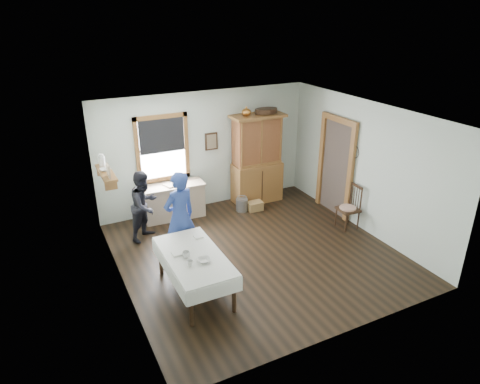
# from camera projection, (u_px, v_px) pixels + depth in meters

# --- Properties ---
(room) EXTENTS (5.01, 5.01, 2.70)m
(room) POSITION_uv_depth(u_px,v_px,m) (258.00, 189.00, 7.70)
(room) COLOR black
(room) RESTS_ON ground
(window) EXTENTS (1.18, 0.07, 1.48)m
(window) POSITION_uv_depth(u_px,v_px,m) (162.00, 145.00, 9.20)
(window) COLOR white
(window) RESTS_ON room
(doorway) EXTENTS (0.09, 1.14, 2.22)m
(doorway) POSITION_uv_depth(u_px,v_px,m) (336.00, 164.00, 9.48)
(doorway) COLOR #463A32
(doorway) RESTS_ON room
(wall_shelf) EXTENTS (0.24, 1.00, 0.44)m
(wall_shelf) POSITION_uv_depth(u_px,v_px,m) (106.00, 171.00, 7.90)
(wall_shelf) COLOR brown
(wall_shelf) RESTS_ON room
(framed_picture) EXTENTS (0.30, 0.04, 0.40)m
(framed_picture) POSITION_uv_depth(u_px,v_px,m) (211.00, 142.00, 9.70)
(framed_picture) COLOR #342212
(framed_picture) RESTS_ON room
(rug_beater) EXTENTS (0.01, 0.27, 0.27)m
(rug_beater) POSITION_uv_depth(u_px,v_px,m) (355.00, 146.00, 8.80)
(rug_beater) COLOR black
(rug_beater) RESTS_ON room
(work_counter) EXTENTS (1.40, 0.59, 0.79)m
(work_counter) POSITION_uv_depth(u_px,v_px,m) (174.00, 201.00, 9.49)
(work_counter) COLOR tan
(work_counter) RESTS_ON room
(china_hutch) EXTENTS (1.25, 0.60, 2.12)m
(china_hutch) POSITION_uv_depth(u_px,v_px,m) (257.00, 159.00, 10.07)
(china_hutch) COLOR brown
(china_hutch) RESTS_ON room
(dining_table) EXTENTS (0.92, 1.75, 0.70)m
(dining_table) POSITION_uv_depth(u_px,v_px,m) (195.00, 273.00, 7.00)
(dining_table) COLOR silver
(dining_table) RESTS_ON room
(spindle_chair) EXTENTS (0.48, 0.48, 0.96)m
(spindle_chair) POSITION_uv_depth(u_px,v_px,m) (348.00, 207.00, 9.00)
(spindle_chair) COLOR #342212
(spindle_chair) RESTS_ON room
(pail) EXTENTS (0.34, 0.34, 0.30)m
(pail) POSITION_uv_depth(u_px,v_px,m) (242.00, 205.00, 9.90)
(pail) COLOR gray
(pail) RESTS_ON room
(wicker_basket) EXTENTS (0.36, 0.26, 0.21)m
(wicker_basket) POSITION_uv_depth(u_px,v_px,m) (255.00, 206.00, 9.94)
(wicker_basket) COLOR #946A43
(wicker_basket) RESTS_ON room
(woman_blue) EXTENTS (0.67, 0.53, 1.61)m
(woman_blue) POSITION_uv_depth(u_px,v_px,m) (180.00, 220.00, 7.75)
(woman_blue) COLOR navy
(woman_blue) RESTS_ON room
(figure_dark) EXTENTS (0.82, 0.80, 1.34)m
(figure_dark) POSITION_uv_depth(u_px,v_px,m) (145.00, 208.00, 8.55)
(figure_dark) COLOR black
(figure_dark) RESTS_ON room
(table_cup_a) EXTENTS (0.16, 0.16, 0.10)m
(table_cup_a) POSITION_uv_depth(u_px,v_px,m) (186.00, 254.00, 6.78)
(table_cup_a) COLOR silver
(table_cup_a) RESTS_ON dining_table
(table_cup_b) EXTENTS (0.10, 0.10, 0.09)m
(table_cup_b) POSITION_uv_depth(u_px,v_px,m) (190.00, 263.00, 6.56)
(table_cup_b) COLOR silver
(table_cup_b) RESTS_ON dining_table
(table_bowl) EXTENTS (0.26, 0.26, 0.06)m
(table_bowl) POSITION_uv_depth(u_px,v_px,m) (204.00, 260.00, 6.67)
(table_bowl) COLOR silver
(table_bowl) RESTS_ON dining_table
(counter_book) EXTENTS (0.24, 0.28, 0.02)m
(counter_book) POSITION_uv_depth(u_px,v_px,m) (166.00, 187.00, 9.21)
(counter_book) COLOR #796851
(counter_book) RESTS_ON work_counter
(counter_bowl) EXTENTS (0.21, 0.21, 0.06)m
(counter_bowl) POSITION_uv_depth(u_px,v_px,m) (180.00, 181.00, 9.45)
(counter_bowl) COLOR silver
(counter_bowl) RESTS_ON work_counter
(shelf_bowl) EXTENTS (0.22, 0.22, 0.05)m
(shelf_bowl) POSITION_uv_depth(u_px,v_px,m) (105.00, 169.00, 7.90)
(shelf_bowl) COLOR silver
(shelf_bowl) RESTS_ON wall_shelf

